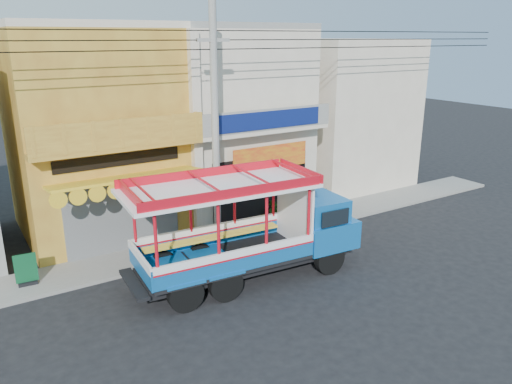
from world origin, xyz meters
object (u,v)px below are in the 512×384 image
green_sign (26,272)px  potted_plant_c (321,200)px  songthaew_truck (262,226)px  potted_plant_a (277,208)px  utility_pole (219,117)px  potted_plant_b (286,212)px

green_sign → potted_plant_c: bearing=1.5°
songthaew_truck → potted_plant_c: (5.47, 3.53, -1.06)m
potted_plant_a → potted_plant_c: bearing=-35.3°
utility_pole → green_sign: 8.08m
utility_pole → potted_plant_b: (3.57, 0.83, -4.48)m
songthaew_truck → potted_plant_b: bearing=44.7°
potted_plant_b → green_sign: bearing=37.1°
songthaew_truck → green_sign: 7.66m
utility_pole → green_sign: utility_pole is taller
utility_pole → potted_plant_c: size_ratio=25.12×
potted_plant_c → potted_plant_a: bearing=-77.4°
utility_pole → potted_plant_b: utility_pole is taller
songthaew_truck → potted_plant_a: size_ratio=7.12×
green_sign → potted_plant_a: size_ratio=0.94×
potted_plant_a → potted_plant_b: (0.19, -0.44, -0.12)m
songthaew_truck → potted_plant_a: songthaew_truck is taller
potted_plant_b → utility_pole: bearing=49.2°
potted_plant_b → potted_plant_c: (2.06, 0.16, 0.12)m
green_sign → potted_plant_a: (10.08, 0.60, 0.12)m
potted_plant_a → utility_pole: bearing=172.3°
green_sign → potted_plant_a: 10.10m
songthaew_truck → green_sign: songthaew_truck is taller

